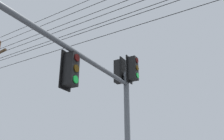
% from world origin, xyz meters
% --- Properties ---
extents(signal_mast_assembly, '(6.17, 0.97, 6.22)m').
position_xyz_m(signal_mast_assembly, '(-1.39, 0.42, 4.42)').
color(signal_mast_assembly, slate).
rests_on(signal_mast_assembly, ground).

